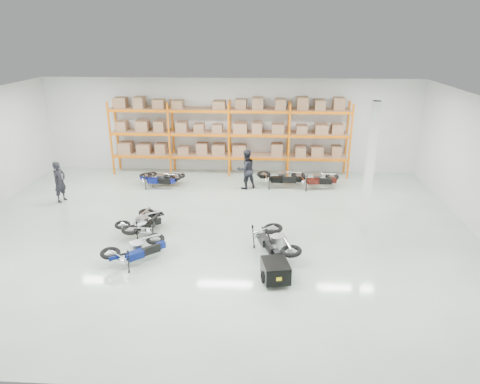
# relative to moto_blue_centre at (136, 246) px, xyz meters

# --- Properties ---
(room) EXTENTS (18.00, 18.00, 18.00)m
(room) POSITION_rel_moto_blue_centre_xyz_m (2.12, 2.17, 1.71)
(room) COLOR #B6CBB9
(room) RESTS_ON ground
(pallet_rack) EXTENTS (11.28, 0.98, 3.62)m
(pallet_rack) POSITION_rel_moto_blue_centre_xyz_m (2.12, 8.62, 1.72)
(pallet_rack) COLOR orange
(pallet_rack) RESTS_ON ground
(structural_column) EXTENTS (0.25, 0.25, 4.50)m
(structural_column) POSITION_rel_moto_blue_centre_xyz_m (7.32, 2.67, 1.71)
(structural_column) COLOR white
(structural_column) RESTS_ON ground
(moto_blue_centre) EXTENTS (1.90, 1.83, 1.14)m
(moto_blue_centre) POSITION_rel_moto_blue_centre_xyz_m (0.00, 0.00, 0.00)
(moto_blue_centre) COLOR #081350
(moto_blue_centre) RESTS_ON ground
(moto_silver_left) EXTENTS (1.68, 1.64, 1.02)m
(moto_silver_left) POSITION_rel_moto_blue_centre_xyz_m (-0.37, 2.01, -0.06)
(moto_silver_left) COLOR silver
(moto_silver_left) RESTS_ON ground
(moto_black_far_left) EXTENTS (1.05, 1.81, 1.12)m
(moto_black_far_left) POSITION_rel_moto_blue_centre_xyz_m (-0.28, 1.94, -0.01)
(moto_black_far_left) COLOR black
(moto_black_far_left) RESTS_ON ground
(moto_touring_right) EXTENTS (1.51, 2.11, 1.23)m
(moto_touring_right) POSITION_rel_moto_blue_centre_xyz_m (4.16, 0.71, 0.04)
(moto_touring_right) COLOR black
(moto_touring_right) RESTS_ON ground
(trailer) EXTENTS (0.86, 1.52, 0.62)m
(trailer) POSITION_rel_moto_blue_centre_xyz_m (4.16, -0.88, -0.18)
(trailer) COLOR black
(trailer) RESTS_ON ground
(moto_back_a) EXTENTS (1.77, 1.03, 1.09)m
(moto_back_a) POSITION_rel_moto_blue_centre_xyz_m (-0.87, 6.52, -0.03)
(moto_back_a) COLOR navy
(moto_back_a) RESTS_ON ground
(moto_back_b) EXTENTS (1.60, 0.87, 1.01)m
(moto_back_b) POSITION_rel_moto_blue_centre_xyz_m (-0.70, 6.84, -0.06)
(moto_back_b) COLOR #B5BBBF
(moto_back_b) RESTS_ON ground
(moto_back_c) EXTENTS (1.88, 0.97, 1.20)m
(moto_back_c) POSITION_rel_moto_blue_centre_xyz_m (4.56, 6.91, 0.03)
(moto_back_c) COLOR black
(moto_back_c) RESTS_ON ground
(moto_back_d) EXTENTS (1.81, 0.95, 1.15)m
(moto_back_d) POSITION_rel_moto_blue_centre_xyz_m (6.12, 6.83, 0.00)
(moto_back_d) COLOR #3A0F0B
(moto_back_d) RESTS_ON ground
(person_left) EXTENTS (0.56, 0.70, 1.68)m
(person_left) POSITION_rel_moto_blue_centre_xyz_m (-4.47, 4.65, 0.30)
(person_left) COLOR black
(person_left) RESTS_ON ground
(person_back) EXTENTS (1.07, 1.00, 1.76)m
(person_back) POSITION_rel_moto_blue_centre_xyz_m (3.01, 6.60, 0.34)
(person_back) COLOR black
(person_back) RESTS_ON ground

